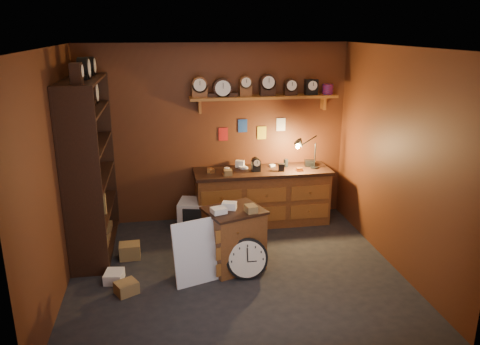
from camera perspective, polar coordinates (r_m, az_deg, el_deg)
name	(u,v)px	position (r m, az deg, el deg)	size (l,w,h in m)	color
floor	(235,272)	(5.94, -0.57, -12.01)	(4.00, 4.00, 0.00)	black
room_shell	(237,134)	(5.42, -0.34, 4.67)	(4.02, 3.62, 2.71)	#562A14
shelving_unit	(87,160)	(6.39, -18.15, 1.42)	(0.47, 1.60, 2.58)	black
workbench	(262,193)	(7.17, 2.73, -2.55)	(2.06, 0.66, 1.36)	brown
low_cabinet	(234,236)	(5.87, -0.71, -7.75)	(0.83, 0.77, 0.87)	brown
big_round_clock	(247,259)	(5.70, 0.84, -10.47)	(0.51, 0.17, 0.51)	black
white_panel	(199,281)	(5.77, -5.08, -13.02)	(0.59, 0.03, 0.79)	silver
mini_fridge	(194,215)	(7.05, -5.62, -5.17)	(0.52, 0.54, 0.44)	silver
floor_box_a	(126,288)	(5.63, -13.68, -13.49)	(0.23, 0.20, 0.14)	olive
floor_box_b	(114,277)	(5.91, -15.09, -12.14)	(0.21, 0.25, 0.12)	white
floor_box_c	(130,251)	(6.38, -13.28, -9.28)	(0.27, 0.22, 0.20)	olive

